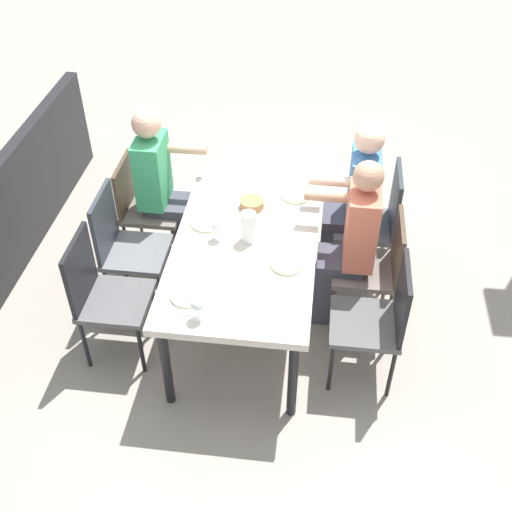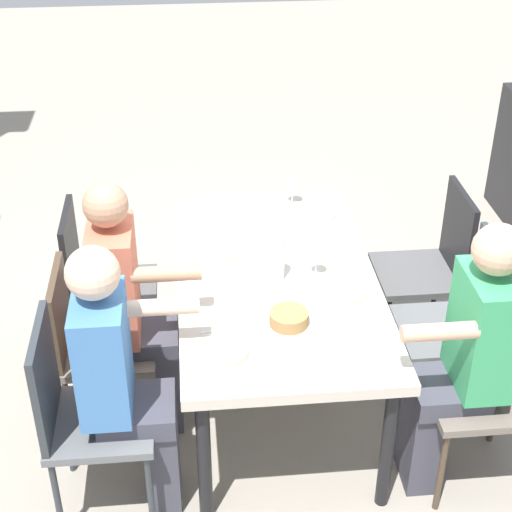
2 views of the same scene
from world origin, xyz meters
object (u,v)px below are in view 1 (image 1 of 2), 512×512
Objects in this scene: diner_man_white at (353,199)px; plate_3 at (188,295)px; chair_east_north at (379,316)px; chair_mid_north at (377,264)px; chair_mid_south at (124,243)px; plate_0 at (296,195)px; chair_east_south at (102,291)px; bread_basket at (252,204)px; dining_table at (245,250)px; wine_glass_3 at (198,305)px; chair_west_south at (143,203)px; plate_1 at (207,222)px; water_pitcher at (249,228)px; diner_woman_green at (350,241)px; wine_glass_1 at (217,226)px; plate_2 at (287,264)px; diner_guest_third at (162,184)px; chair_west_north at (376,218)px.

diner_man_white is 1.53m from plate_3.
chair_mid_north is at bearing -179.28° from chair_east_north.
chair_mid_south is at bearing -90.00° from chair_mid_north.
plate_0 is at bearing 109.86° from chair_mid_south.
chair_mid_north is 4.14× the size of plate_3.
chair_east_south is at bearing 0.04° from chair_mid_south.
bread_basket is (-0.26, -0.89, 0.25)m from chair_mid_north.
wine_glass_3 reaches higher than dining_table.
chair_west_south reaches higher than plate_1.
chair_mid_south is at bearing -179.96° from chair_east_south.
water_pitcher reaches higher than dining_table.
diner_woman_green reaches higher than chair_east_south.
wine_glass_1 is (0.16, 0.10, 0.10)m from plate_1.
chair_west_south is at bearing -125.13° from plate_2.
chair_west_south is 5.14× the size of bread_basket.
chair_west_south is at bearing 179.52° from chair_east_south.
chair_mid_south reaches higher than plate_3.
water_pitcher is (-0.22, -0.27, 0.09)m from plate_2.
water_pitcher is at bearing -48.78° from diner_man_white.
water_pitcher is at bearing 148.25° from dining_table.
plate_0 is 1.36m from wine_glass_3.
diner_guest_third is at bearing -107.30° from chair_mid_north.
dining_table is 1.92× the size of chair_mid_north.
wine_glass_3 is (1.35, 0.71, 0.33)m from chair_west_south.
diner_man_white reaches higher than chair_east_south.
chair_east_south is 1.67m from diner_woman_green.
water_pitcher is (-0.02, 0.20, -0.01)m from wine_glass_1.
water_pitcher reaches higher than plate_0.
chair_west_south is 1.00m from chair_east_south.
wine_glass_1 is 0.97× the size of wine_glass_3.
chair_west_north is at bearing 119.86° from wine_glass_1.
diner_woman_green is 0.97m from plate_1.
diner_guest_third reaches higher than plate_1.
bread_basket is (-0.25, -0.69, 0.06)m from diner_woman_green.
plate_1 is at bearing -121.59° from dining_table.
plate_2 is (-0.17, -0.60, 0.22)m from chair_east_north.
plate_1 and plate_3 have the same top height.
diner_woman_green is 0.74m from bread_basket.
diner_woman_green is 8.60× the size of wine_glass_3.
chair_east_south reaches higher than chair_east_north.
diner_guest_third is (-0.50, -1.40, 0.00)m from diner_woman_green.
chair_mid_north is 5.19× the size of bread_basket.
plate_0 is at bearing -125.80° from chair_mid_north.
dining_table is 0.70m from diner_woman_green.
chair_mid_north is at bearing -0.87° from chair_west_north.
diner_man_white reaches higher than plate_3.
diner_man_white is at bearing 108.49° from bread_basket.
plate_1 reaches higher than dining_table.
plate_0 is 1.48× the size of wine_glass_1.
chair_mid_north is at bearing 89.16° from diner_woman_green.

